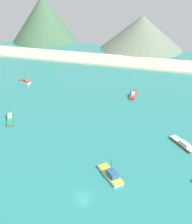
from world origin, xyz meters
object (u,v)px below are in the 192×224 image
fishing_boat_3 (25,82)px  fishing_boat_1 (10,118)px  fishing_boat_2 (183,144)px  fishing_boat_4 (111,174)px  fishing_boat_8 (133,95)px

fishing_boat_3 → fishing_boat_1: bearing=-66.9°
fishing_boat_2 → fishing_boat_3: fishing_boat_3 is taller
fishing_boat_2 → fishing_boat_1: bearing=-178.4°
fishing_boat_3 → fishing_boat_4: size_ratio=0.82×
fishing_boat_1 → fishing_boat_8: bearing=42.5°
fishing_boat_2 → fishing_boat_4: fishing_boat_4 is taller
fishing_boat_3 → fishing_boat_8: (58.71, -0.22, -0.00)m
fishing_boat_3 → fishing_boat_4: 87.14m
fishing_boat_1 → fishing_boat_2: 65.73m
fishing_boat_2 → fishing_boat_3: bearing=155.8°
fishing_boat_2 → fishing_boat_3: 90.25m
fishing_boat_3 → fishing_boat_4: fishing_boat_4 is taller
fishing_boat_1 → fishing_boat_3: fishing_boat_3 is taller
fishing_boat_1 → fishing_boat_8: fishing_boat_1 is taller
fishing_boat_4 → fishing_boat_8: fishing_boat_4 is taller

